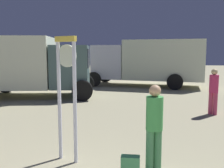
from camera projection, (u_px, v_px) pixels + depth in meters
standing_clock at (67, 86)px, 4.72m from camera, size 0.46×0.26×2.40m
person_near_clock at (154, 123)px, 4.37m from camera, size 0.30×0.30×1.55m
backpack at (130, 168)px, 4.13m from camera, size 0.31×0.19×0.41m
person_distant at (214, 89)px, 8.38m from camera, size 0.30×0.30×1.56m
box_truck_near at (24, 64)px, 11.73m from camera, size 6.38×3.47×2.81m
box_truck_far at (149, 61)px, 15.45m from camera, size 7.18×3.52×2.83m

